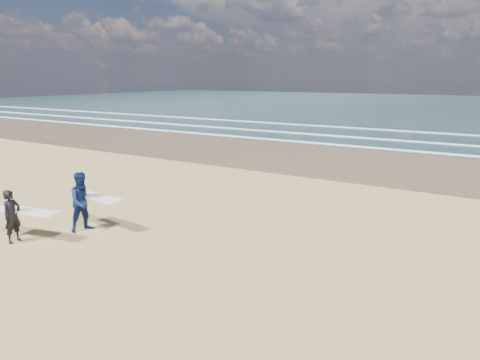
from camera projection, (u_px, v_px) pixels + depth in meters
The scene contains 2 objects.
surfer_near at pixel (15, 215), 13.00m from camera, with size 2.26×1.18×1.65m.
surfer_far at pixel (84, 201), 13.96m from camera, with size 2.24×1.28×1.97m.
Camera 1 is at (11.23, -7.68, 4.96)m, focal length 32.00 mm.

